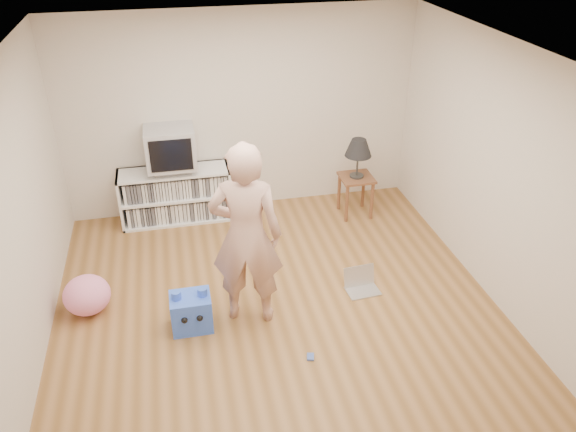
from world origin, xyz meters
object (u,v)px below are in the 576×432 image
(table_lamp, at_px, (358,149))
(laptop, at_px, (361,284))
(crt_tv, at_px, (170,147))
(plush_pink, at_px, (87,295))
(media_unit, at_px, (176,195))
(person, at_px, (246,236))
(plush_blue, at_px, (191,311))
(side_table, at_px, (356,186))
(dvd_deck, at_px, (173,168))

(table_lamp, height_order, laptop, table_lamp)
(crt_tv, height_order, plush_pink, crt_tv)
(media_unit, relative_size, laptop, 3.80)
(table_lamp, bearing_deg, crt_tv, 170.97)
(person, xyz_separation_m, plush_blue, (-0.58, -0.06, -0.76))
(person, relative_size, plush_pink, 4.04)
(crt_tv, height_order, plush_blue, crt_tv)
(table_lamp, distance_m, plush_pink, 3.62)
(side_table, bearing_deg, laptop, -105.73)
(media_unit, distance_m, plush_blue, 2.20)
(crt_tv, xyz_separation_m, side_table, (2.31, -0.37, -0.60))
(dvd_deck, relative_size, person, 0.24)
(plush_pink, bearing_deg, side_table, 22.02)
(media_unit, distance_m, dvd_deck, 0.39)
(crt_tv, height_order, side_table, crt_tv)
(media_unit, height_order, plush_blue, media_unit)
(side_table, distance_m, plush_blue, 2.91)
(media_unit, distance_m, crt_tv, 0.67)
(media_unit, xyz_separation_m, laptop, (1.86, -1.96, -0.28))
(table_lamp, height_order, plush_pink, table_lamp)
(table_lamp, bearing_deg, media_unit, 170.52)
(crt_tv, distance_m, plush_pink, 2.12)
(media_unit, relative_size, plush_blue, 3.08)
(side_table, xyz_separation_m, plush_blue, (-2.27, -1.81, -0.22))
(crt_tv, bearing_deg, table_lamp, -9.03)
(media_unit, xyz_separation_m, side_table, (2.31, -0.39, 0.07))
(dvd_deck, height_order, crt_tv, crt_tv)
(person, height_order, plush_pink, person)
(plush_blue, bearing_deg, media_unit, 91.00)
(media_unit, height_order, laptop, media_unit)
(dvd_deck, height_order, table_lamp, table_lamp)
(crt_tv, relative_size, plush_pink, 1.28)
(side_table, distance_m, person, 2.49)
(table_lamp, distance_m, laptop, 1.86)
(plush_blue, bearing_deg, side_table, 38.56)
(person, bearing_deg, dvd_deck, -58.50)
(laptop, relative_size, plush_blue, 0.81)
(person, relative_size, plush_blue, 4.18)
(person, xyz_separation_m, laptop, (1.25, 0.17, -0.88))
(dvd_deck, xyz_separation_m, person, (0.62, -2.12, 0.21))
(media_unit, relative_size, crt_tv, 2.33)
(side_table, distance_m, laptop, 1.68)
(dvd_deck, bearing_deg, laptop, -46.27)
(laptop, height_order, plush_blue, plush_blue)
(media_unit, xyz_separation_m, person, (0.62, -2.13, 0.60))
(plush_pink, bearing_deg, media_unit, 60.24)
(dvd_deck, distance_m, laptop, 2.78)
(side_table, bearing_deg, plush_blue, -141.49)
(media_unit, bearing_deg, table_lamp, -9.48)
(dvd_deck, xyz_separation_m, laptop, (1.86, -1.95, -0.67))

